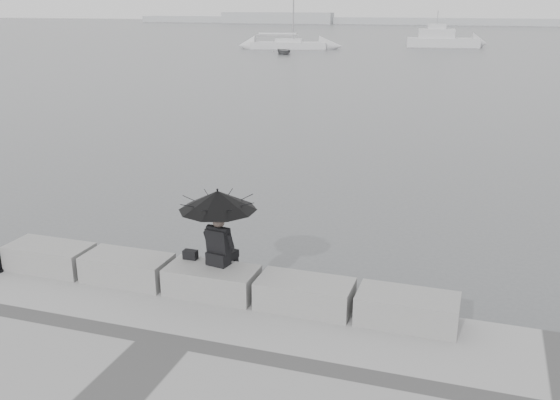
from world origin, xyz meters
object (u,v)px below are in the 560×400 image
(sailboat_left, at_px, (289,45))
(dinghy, at_px, (284,51))
(motor_cruiser, at_px, (443,40))
(seated_person, at_px, (218,208))

(sailboat_left, relative_size, dinghy, 3.90)
(dinghy, bearing_deg, sailboat_left, 74.93)
(motor_cruiser, bearing_deg, seated_person, -95.42)
(sailboat_left, xyz_separation_m, dinghy, (1.77, -7.36, -0.23))
(seated_person, xyz_separation_m, dinghy, (-17.31, 57.16, -1.76))
(sailboat_left, bearing_deg, seated_person, -85.93)
(sailboat_left, bearing_deg, motor_cruiser, 15.15)
(sailboat_left, distance_m, motor_cruiser, 19.75)
(seated_person, bearing_deg, motor_cruiser, 101.26)
(sailboat_left, relative_size, motor_cruiser, 1.42)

